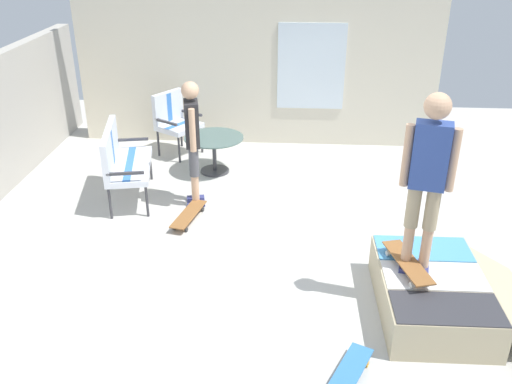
{
  "coord_description": "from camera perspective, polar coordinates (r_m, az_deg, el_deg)",
  "views": [
    {
      "loc": [
        -5.38,
        -0.11,
        3.51
      ],
      "look_at": [
        0.31,
        0.28,
        0.7
      ],
      "focal_mm": 38.86,
      "sensor_mm": 36.0,
      "label": 1
    }
  ],
  "objects": [
    {
      "name": "skateboard_by_bench",
      "position": [
        7.22,
        -6.94,
        -2.31
      ],
      "size": [
        0.82,
        0.37,
        0.1
      ],
      "color": "brown",
      "rests_on": "ground_plane"
    },
    {
      "name": "person_skater",
      "position": [
        5.24,
        17.29,
        2.05
      ],
      "size": [
        0.3,
        0.47,
        1.78
      ],
      "color": "navy",
      "rests_on": "skate_ramp"
    },
    {
      "name": "person_watching",
      "position": [
        7.29,
        -6.57,
        5.85
      ],
      "size": [
        0.47,
        0.29,
        1.7
      ],
      "color": "navy",
      "rests_on": "ground_plane"
    },
    {
      "name": "ground_plane",
      "position": [
        6.45,
        2.28,
        -7.3
      ],
      "size": [
        12.0,
        12.0,
        0.1
      ],
      "primitive_type": "cube",
      "color": "beige"
    },
    {
      "name": "patio_chair_near_house",
      "position": [
        9.21,
        -8.46,
        7.6
      ],
      "size": [
        0.82,
        0.8,
        1.02
      ],
      "color": "#38383D",
      "rests_on": "ground_plane"
    },
    {
      "name": "skate_ramp",
      "position": [
        5.81,
        17.88,
        -9.86
      ],
      "size": [
        1.51,
        1.57,
        0.41
      ],
      "color": "tan",
      "rests_on": "ground_plane"
    },
    {
      "name": "skateboard_on_ramp",
      "position": [
        5.65,
        15.34,
        -7.03
      ],
      "size": [
        0.82,
        0.4,
        0.1
      ],
      "color": "brown",
      "rests_on": "skate_ramp"
    },
    {
      "name": "patio_table",
      "position": [
        8.46,
        -4.33,
        4.61
      ],
      "size": [
        0.9,
        0.9,
        0.57
      ],
      "color": "#38383D",
      "rests_on": "ground_plane"
    },
    {
      "name": "house_facade",
      "position": [
        9.43,
        0.16,
        13.26
      ],
      "size": [
        0.23,
        6.0,
        2.79
      ],
      "color": "beige",
      "rests_on": "ground_plane"
    },
    {
      "name": "skateboard_spare",
      "position": [
        4.93,
        9.34,
        -18.21
      ],
      "size": [
        0.81,
        0.52,
        0.1
      ],
      "color": "#3372B2",
      "rests_on": "ground_plane"
    },
    {
      "name": "patio_bench",
      "position": [
        7.74,
        -13.78,
        3.48
      ],
      "size": [
        1.33,
        0.79,
        1.02
      ],
      "color": "#38383D",
      "rests_on": "ground_plane"
    }
  ]
}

